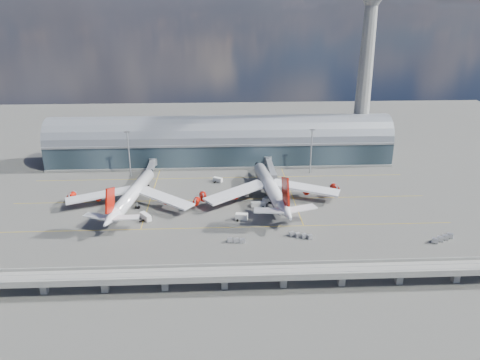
{
  "coord_description": "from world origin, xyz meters",
  "views": [
    {
      "loc": [
        -1.25,
        -189.7,
        91.51
      ],
      "look_at": [
        8.36,
        10.0,
        14.0
      ],
      "focal_mm": 35.0,
      "sensor_mm": 36.0,
      "label": 1
    }
  ],
  "objects_px": {
    "airliner_left": "(131,195)",
    "service_truck_3": "(267,200)",
    "floodlight_mast_right": "(311,150)",
    "service_truck_1": "(242,217)",
    "service_truck_2": "(258,204)",
    "cargo_train_1": "(301,236)",
    "service_truck_5": "(218,180)",
    "cargo_train_2": "(442,238)",
    "control_tower": "(365,72)",
    "floodlight_mast_left": "(129,153)",
    "airliner_right": "(271,189)",
    "cargo_train_0": "(236,240)",
    "service_truck_0": "(146,217)",
    "service_truck_4": "(247,193)"
  },
  "relations": [
    {
      "from": "floodlight_mast_left",
      "to": "service_truck_0",
      "type": "bearing_deg",
      "value": -74.03
    },
    {
      "from": "floodlight_mast_right",
      "to": "service_truck_1",
      "type": "bearing_deg",
      "value": -125.58
    },
    {
      "from": "control_tower",
      "to": "service_truck_2",
      "type": "xyz_separation_m",
      "value": [
        -68.0,
        -72.33,
        -50.35
      ]
    },
    {
      "from": "airliner_right",
      "to": "cargo_train_1",
      "type": "distance_m",
      "value": 39.66
    },
    {
      "from": "service_truck_2",
      "to": "floodlight_mast_right",
      "type": "bearing_deg",
      "value": -42.04
    },
    {
      "from": "floodlight_mast_left",
      "to": "floodlight_mast_right",
      "type": "distance_m",
      "value": 100.0
    },
    {
      "from": "floodlight_mast_left",
      "to": "airliner_right",
      "type": "relative_size",
      "value": 0.35
    },
    {
      "from": "floodlight_mast_left",
      "to": "service_truck_3",
      "type": "bearing_deg",
      "value": -28.72
    },
    {
      "from": "cargo_train_2",
      "to": "control_tower",
      "type": "bearing_deg",
      "value": 27.09
    },
    {
      "from": "service_truck_3",
      "to": "cargo_train_2",
      "type": "distance_m",
      "value": 78.9
    },
    {
      "from": "airliner_left",
      "to": "service_truck_3",
      "type": "height_order",
      "value": "airliner_left"
    },
    {
      "from": "service_truck_0",
      "to": "service_truck_2",
      "type": "distance_m",
      "value": 52.3
    },
    {
      "from": "service_truck_2",
      "to": "cargo_train_0",
      "type": "height_order",
      "value": "service_truck_2"
    },
    {
      "from": "control_tower",
      "to": "airliner_right",
      "type": "xyz_separation_m",
      "value": [
        -61.19,
        -64.98,
        -45.67
      ]
    },
    {
      "from": "service_truck_2",
      "to": "service_truck_0",
      "type": "bearing_deg",
      "value": 97.32
    },
    {
      "from": "service_truck_1",
      "to": "cargo_train_2",
      "type": "xyz_separation_m",
      "value": [
        80.5,
        -22.64,
        -0.57
      ]
    },
    {
      "from": "floodlight_mast_right",
      "to": "cargo_train_1",
      "type": "bearing_deg",
      "value": -103.48
    },
    {
      "from": "cargo_train_1",
      "to": "airliner_right",
      "type": "bearing_deg",
      "value": -9.49
    },
    {
      "from": "service_truck_2",
      "to": "control_tower",
      "type": "bearing_deg",
      "value": -48.61
    },
    {
      "from": "control_tower",
      "to": "airliner_left",
      "type": "relative_size",
      "value": 1.53
    },
    {
      "from": "floodlight_mast_left",
      "to": "airliner_left",
      "type": "distance_m",
      "value": 42.8
    },
    {
      "from": "floodlight_mast_right",
      "to": "service_truck_1",
      "type": "xyz_separation_m",
      "value": [
        -41.56,
        -58.09,
        -12.06
      ]
    },
    {
      "from": "airliner_left",
      "to": "service_truck_0",
      "type": "bearing_deg",
      "value": -50.81
    },
    {
      "from": "airliner_left",
      "to": "service_truck_2",
      "type": "height_order",
      "value": "airliner_left"
    },
    {
      "from": "airliner_left",
      "to": "service_truck_3",
      "type": "distance_m",
      "value": 64.36
    },
    {
      "from": "control_tower",
      "to": "service_truck_2",
      "type": "bearing_deg",
      "value": -133.23
    },
    {
      "from": "service_truck_0",
      "to": "service_truck_4",
      "type": "xyz_separation_m",
      "value": [
        46.47,
        25.46,
        -0.03
      ]
    },
    {
      "from": "floodlight_mast_left",
      "to": "service_truck_1",
      "type": "height_order",
      "value": "floodlight_mast_left"
    },
    {
      "from": "cargo_train_0",
      "to": "floodlight_mast_right",
      "type": "bearing_deg",
      "value": -37.78
    },
    {
      "from": "service_truck_3",
      "to": "control_tower",
      "type": "bearing_deg",
      "value": 86.26
    },
    {
      "from": "floodlight_mast_left",
      "to": "floodlight_mast_right",
      "type": "relative_size",
      "value": 1.0
    },
    {
      "from": "service_truck_2",
      "to": "cargo_train_2",
      "type": "height_order",
      "value": "service_truck_2"
    },
    {
      "from": "floodlight_mast_left",
      "to": "cargo_train_1",
      "type": "xyz_separation_m",
      "value": [
        81.91,
        -75.47,
        -12.76
      ]
    },
    {
      "from": "floodlight_mast_right",
      "to": "service_truck_3",
      "type": "height_order",
      "value": "floodlight_mast_right"
    },
    {
      "from": "cargo_train_0",
      "to": "cargo_train_2",
      "type": "height_order",
      "value": "cargo_train_2"
    },
    {
      "from": "service_truck_1",
      "to": "service_truck_4",
      "type": "relative_size",
      "value": 1.11
    },
    {
      "from": "airliner_left",
      "to": "service_truck_4",
      "type": "height_order",
      "value": "airliner_left"
    },
    {
      "from": "cargo_train_0",
      "to": "cargo_train_2",
      "type": "relative_size",
      "value": 0.67
    },
    {
      "from": "service_truck_2",
      "to": "cargo_train_1",
      "type": "relative_size",
      "value": 0.7
    },
    {
      "from": "floodlight_mast_right",
      "to": "cargo_train_2",
      "type": "relative_size",
      "value": 2.29
    },
    {
      "from": "floodlight_mast_left",
      "to": "cargo_train_1",
      "type": "distance_m",
      "value": 112.1
    },
    {
      "from": "control_tower",
      "to": "floodlight_mast_left",
      "type": "relative_size",
      "value": 4.01
    },
    {
      "from": "service_truck_1",
      "to": "cargo_train_1",
      "type": "height_order",
      "value": "service_truck_1"
    },
    {
      "from": "airliner_right",
      "to": "control_tower",
      "type": "bearing_deg",
      "value": 40.33
    },
    {
      "from": "cargo_train_0",
      "to": "airliner_left",
      "type": "bearing_deg",
      "value": 44.12
    },
    {
      "from": "service_truck_4",
      "to": "cargo_train_0",
      "type": "distance_m",
      "value": 48.57
    },
    {
      "from": "control_tower",
      "to": "cargo_train_2",
      "type": "distance_m",
      "value": 120.01
    },
    {
      "from": "service_truck_3",
      "to": "service_truck_5",
      "type": "relative_size",
      "value": 1.03
    },
    {
      "from": "airliner_right",
      "to": "service_truck_0",
      "type": "xyz_separation_m",
      "value": [
        -57.84,
        -18.84,
        -4.48
      ]
    },
    {
      "from": "airliner_right",
      "to": "cargo_train_2",
      "type": "relative_size",
      "value": 6.48
    }
  ]
}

